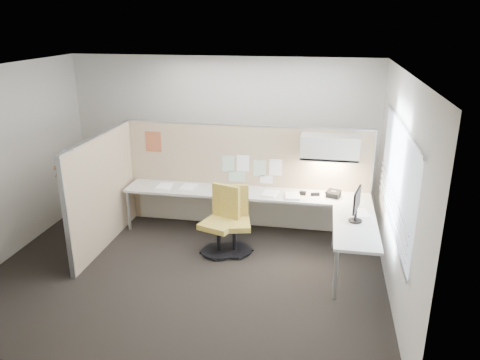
% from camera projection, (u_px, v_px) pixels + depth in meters
% --- Properties ---
extents(floor, '(5.50, 4.50, 0.01)m').
position_uv_depth(floor, '(190.00, 267.00, 6.78)').
color(floor, black).
rests_on(floor, ground).
extents(ceiling, '(5.50, 4.50, 0.01)m').
position_uv_depth(ceiling, '(182.00, 69.00, 5.86)').
color(ceiling, white).
rests_on(ceiling, wall_back).
extents(wall_back, '(5.50, 0.02, 2.80)m').
position_uv_depth(wall_back, '(222.00, 136.00, 8.41)').
color(wall_back, beige).
rests_on(wall_back, ground).
extents(wall_front, '(5.50, 0.02, 2.80)m').
position_uv_depth(wall_front, '(115.00, 253.00, 4.23)').
color(wall_front, beige).
rests_on(wall_front, ground).
extents(wall_left, '(0.02, 4.50, 2.80)m').
position_uv_depth(wall_left, '(4.00, 164.00, 6.79)').
color(wall_left, beige).
rests_on(wall_left, ground).
extents(wall_right, '(0.02, 4.50, 2.80)m').
position_uv_depth(wall_right, '(398.00, 188.00, 5.85)').
color(wall_right, beige).
rests_on(wall_right, ground).
extents(window_pane, '(0.01, 2.80, 1.30)m').
position_uv_depth(window_pane, '(397.00, 177.00, 5.80)').
color(window_pane, '#A5B0C0').
rests_on(window_pane, wall_right).
extents(partition_back, '(4.10, 0.06, 1.75)m').
position_uv_depth(partition_back, '(246.00, 177.00, 7.88)').
color(partition_back, tan).
rests_on(partition_back, floor).
extents(partition_left, '(0.06, 2.20, 1.75)m').
position_uv_depth(partition_left, '(103.00, 192.00, 7.21)').
color(partition_left, tan).
rests_on(partition_left, floor).
extents(desk, '(4.00, 2.07, 0.73)m').
position_uv_depth(desk, '(264.00, 204.00, 7.47)').
color(desk, beige).
rests_on(desk, floor).
extents(overhead_bin, '(0.90, 0.36, 0.38)m').
position_uv_depth(overhead_bin, '(330.00, 147.00, 7.25)').
color(overhead_bin, beige).
rests_on(overhead_bin, partition_back).
extents(task_light_strip, '(0.60, 0.06, 0.02)m').
position_uv_depth(task_light_strip, '(329.00, 160.00, 7.32)').
color(task_light_strip, '#FFEABF').
rests_on(task_light_strip, overhead_bin).
extents(pinned_papers, '(1.01, 0.00, 0.47)m').
position_uv_depth(pinned_papers, '(251.00, 169.00, 7.79)').
color(pinned_papers, '#8CBF8C').
rests_on(pinned_papers, partition_back).
extents(poster, '(0.28, 0.00, 0.35)m').
position_uv_depth(poster, '(153.00, 142.00, 7.95)').
color(poster, '#FF5E20').
rests_on(poster, partition_back).
extents(chair_left, '(0.61, 0.62, 1.02)m').
position_uv_depth(chair_left, '(221.00, 223.00, 7.07)').
color(chair_left, black).
rests_on(chair_left, floor).
extents(chair_right, '(0.56, 0.58, 1.00)m').
position_uv_depth(chair_right, '(234.00, 222.00, 7.12)').
color(chair_right, black).
rests_on(chair_right, floor).
extents(monitor, '(0.19, 0.44, 0.47)m').
position_uv_depth(monitor, '(357.00, 203.00, 6.42)').
color(monitor, black).
rests_on(monitor, desk).
extents(phone, '(0.26, 0.25, 0.12)m').
position_uv_depth(phone, '(333.00, 194.00, 7.38)').
color(phone, black).
rests_on(phone, desk).
extents(stapler, '(0.15, 0.07, 0.05)m').
position_uv_depth(stapler, '(315.00, 194.00, 7.44)').
color(stapler, black).
rests_on(stapler, desk).
extents(tape_dispenser, '(0.11, 0.07, 0.06)m').
position_uv_depth(tape_dispenser, '(303.00, 193.00, 7.47)').
color(tape_dispenser, black).
rests_on(tape_dispenser, desk).
extents(coat_hook, '(0.18, 0.49, 1.45)m').
position_uv_depth(coat_hook, '(65.00, 176.00, 6.27)').
color(coat_hook, silver).
rests_on(coat_hook, partition_left).
extents(paper_stack_0, '(0.24, 0.31, 0.03)m').
position_uv_depth(paper_stack_0, '(165.00, 187.00, 7.80)').
color(paper_stack_0, white).
rests_on(paper_stack_0, desk).
extents(paper_stack_1, '(0.25, 0.32, 0.02)m').
position_uv_depth(paper_stack_1, '(188.00, 187.00, 7.81)').
color(paper_stack_1, white).
rests_on(paper_stack_1, desk).
extents(paper_stack_2, '(0.28, 0.34, 0.05)m').
position_uv_depth(paper_stack_2, '(226.00, 190.00, 7.62)').
color(paper_stack_2, white).
rests_on(paper_stack_2, desk).
extents(paper_stack_3, '(0.27, 0.33, 0.02)m').
position_uv_depth(paper_stack_3, '(270.00, 193.00, 7.53)').
color(paper_stack_3, white).
rests_on(paper_stack_3, desk).
extents(paper_stack_4, '(0.26, 0.32, 0.03)m').
position_uv_depth(paper_stack_4, '(293.00, 196.00, 7.39)').
color(paper_stack_4, white).
rests_on(paper_stack_4, desk).
extents(paper_stack_5, '(0.28, 0.33, 0.02)m').
position_uv_depth(paper_stack_5, '(360.00, 213.00, 6.76)').
color(paper_stack_5, white).
rests_on(paper_stack_5, desk).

